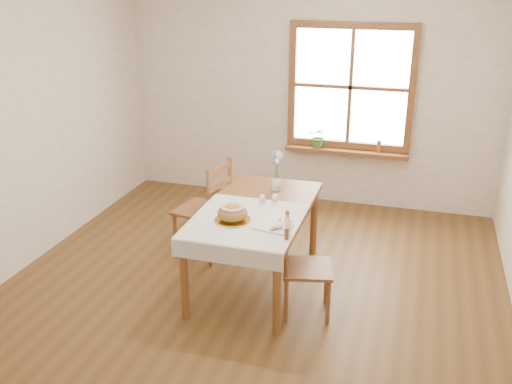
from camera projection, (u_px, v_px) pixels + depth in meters
The scene contains 18 objects.
ground at pixel (246, 298), 5.06m from camera, with size 5.00×5.00×0.00m, color brown.
room_walls at pixel (245, 109), 4.44m from camera, with size 4.60×5.10×2.65m.
window at pixel (351, 87), 6.60m from camera, with size 1.46×0.08×1.46m.
window_sill at pixel (346, 151), 6.82m from camera, with size 1.46×0.20×0.05m.
dining_table at pixel (256, 216), 5.09m from camera, with size 0.90×1.60×0.75m.
table_linen at pixel (246, 221), 4.78m from camera, with size 0.91×0.99×0.01m, color silver.
chair_left at pixel (202, 208), 5.68m from camera, with size 0.47×0.49×1.01m, color brown, non-canonical shape.
chair_right at pixel (308, 267), 4.72m from camera, with size 0.40×0.42×0.85m, color brown, non-canonical shape.
bread_plate at pixel (233, 220), 4.77m from camera, with size 0.29×0.29×0.02m, color white.
bread_loaf at pixel (232, 212), 4.74m from camera, with size 0.25×0.25×0.14m, color olive.
egg_napkin at pixel (273, 226), 4.65m from camera, with size 0.28×0.24×0.01m, color silver.
eggs at pixel (273, 223), 4.64m from camera, with size 0.22×0.20×0.05m, color white, non-canonical shape.
salt_shaker at pixel (262, 199), 5.09m from camera, with size 0.05×0.05×0.10m, color white.
pepper_shaker at pixel (275, 199), 5.10m from camera, with size 0.05×0.05×0.10m, color white.
flower_vase at pixel (276, 185), 5.45m from camera, with size 0.09×0.09×0.10m, color white.
lavender_bouquet at pixel (276, 165), 5.38m from camera, with size 0.16×0.16×0.30m, color #6D5BA1, non-canonical shape.
potted_plant at pixel (319, 139), 6.86m from camera, with size 0.23×0.26×0.20m, color #447B31.
amber_bottle at pixel (379, 146), 6.68m from camera, with size 0.05×0.05×0.15m, color #98571C.
Camera 1 is at (1.33, -4.16, 2.73)m, focal length 40.00 mm.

